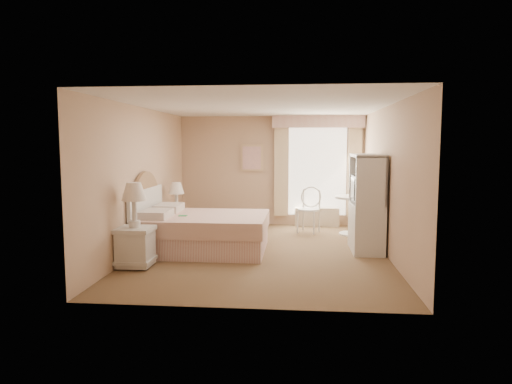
# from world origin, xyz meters

# --- Properties ---
(room) EXTENTS (4.21, 5.51, 2.51)m
(room) POSITION_xyz_m (0.00, 0.00, 1.25)
(room) COLOR brown
(room) RESTS_ON ground
(window) EXTENTS (2.05, 0.22, 2.51)m
(window) POSITION_xyz_m (1.05, 2.65, 1.34)
(window) COLOR white
(window) RESTS_ON room
(framed_art) EXTENTS (0.52, 0.04, 0.62)m
(framed_art) POSITION_xyz_m (-0.45, 2.71, 1.55)
(framed_art) COLOR tan
(framed_art) RESTS_ON room
(bed) EXTENTS (2.15, 1.69, 1.49)m
(bed) POSITION_xyz_m (-1.12, 0.00, 0.36)
(bed) COLOR tan
(bed) RESTS_ON room
(nightstand_near) EXTENTS (0.53, 0.53, 1.27)m
(nightstand_near) POSITION_xyz_m (-1.84, -1.14, 0.48)
(nightstand_near) COLOR silver
(nightstand_near) RESTS_ON room
(nightstand_far) EXTENTS (0.45, 0.45, 1.08)m
(nightstand_far) POSITION_xyz_m (-1.84, 1.24, 0.41)
(nightstand_far) COLOR silver
(nightstand_far) RESTS_ON room
(round_table) EXTENTS (0.76, 0.76, 0.80)m
(round_table) POSITION_xyz_m (1.75, 1.69, 0.53)
(round_table) COLOR silver
(round_table) RESTS_ON room
(cafe_chair) EXTENTS (0.60, 0.60, 0.97)m
(cafe_chair) POSITION_xyz_m (0.86, 1.91, 0.56)
(cafe_chair) COLOR silver
(cafe_chair) RESTS_ON room
(armoire) EXTENTS (0.51, 1.02, 1.70)m
(armoire) POSITION_xyz_m (1.81, 0.26, 0.70)
(armoire) COLOR silver
(armoire) RESTS_ON room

